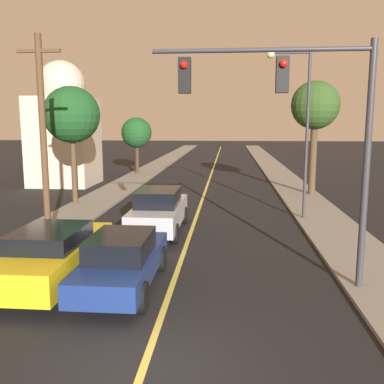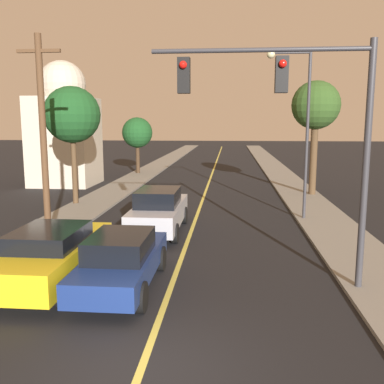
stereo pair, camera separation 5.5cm
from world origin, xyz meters
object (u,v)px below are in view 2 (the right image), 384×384
at_px(car_near_lane_second, 159,210).
at_px(car_outer_lane_front, 53,253).
at_px(car_near_lane_front, 122,260).
at_px(streetlamp_right, 298,112).
at_px(utility_pole_left, 43,135).
at_px(tree_left_far, 137,133).
at_px(tree_left_near, 72,115).
at_px(domed_building_left, 64,128).
at_px(traffic_signal_mast, 297,112).
at_px(tree_right_near, 316,107).

distance_m(car_near_lane_second, car_outer_lane_front, 6.15).
bearing_deg(car_near_lane_front, streetlamp_right, 56.48).
distance_m(streetlamp_right, utility_pole_left, 10.84).
bearing_deg(car_near_lane_second, utility_pole_left, -156.11).
bearing_deg(tree_left_far, car_outer_lane_front, -83.07).
bearing_deg(car_near_lane_second, car_outer_lane_front, -109.43).
xyz_separation_m(streetlamp_right, tree_left_far, (-11.01, 16.91, -1.33)).
bearing_deg(car_near_lane_second, tree_left_far, 104.65).
xyz_separation_m(tree_left_near, domed_building_left, (-3.46, 7.61, -0.78)).
bearing_deg(traffic_signal_mast, tree_right_near, 77.54).
height_order(car_outer_lane_front, tree_left_far, tree_left_far).
distance_m(tree_left_far, tree_right_near, 16.62).
height_order(car_near_lane_second, utility_pole_left, utility_pole_left).
bearing_deg(domed_building_left, car_outer_lane_front, -69.78).
bearing_deg(car_outer_lane_front, tree_left_near, 107.20).
bearing_deg(tree_left_far, tree_left_near, -91.46).
height_order(utility_pole_left, tree_right_near, utility_pole_left).
bearing_deg(tree_right_near, traffic_signal_mast, -102.46).
xyz_separation_m(streetlamp_right, tree_left_near, (-11.37, 2.61, -0.06)).
bearing_deg(tree_left_near, traffic_signal_mast, -47.59).
relative_size(car_near_lane_second, tree_right_near, 0.75).
height_order(car_near_lane_second, car_outer_lane_front, car_near_lane_second).
bearing_deg(car_near_lane_front, tree_right_near, 63.16).
relative_size(car_near_lane_second, car_outer_lane_front, 1.00).
height_order(streetlamp_right, domed_building_left, domed_building_left).
height_order(tree_left_near, tree_right_near, tree_right_near).
height_order(streetlamp_right, tree_left_near, streetlamp_right).
bearing_deg(traffic_signal_mast, car_near_lane_front, -174.52).
relative_size(streetlamp_right, utility_pole_left, 1.01).
distance_m(traffic_signal_mast, streetlamp_right, 8.51).
relative_size(car_near_lane_second, traffic_signal_mast, 0.80).
distance_m(car_near_lane_second, traffic_signal_mast, 8.19).
relative_size(utility_pole_left, tree_left_far, 1.55).
relative_size(car_outer_lane_front, tree_left_far, 1.06).
relative_size(car_near_lane_front, domed_building_left, 0.54).
bearing_deg(car_near_lane_front, utility_pole_left, 132.41).
relative_size(car_near_lane_front, tree_right_near, 0.69).
distance_m(tree_left_near, tree_right_near, 14.08).
distance_m(tree_right_near, domed_building_left, 17.29).
bearing_deg(car_near_lane_second, tree_left_near, 135.63).
bearing_deg(tree_right_near, tree_left_far, 142.26).
height_order(car_outer_lane_front, tree_right_near, tree_right_near).
xyz_separation_m(car_near_lane_front, domed_building_left, (-8.97, 19.08, 3.26)).
bearing_deg(car_near_lane_second, domed_building_left, 124.61).
bearing_deg(tree_left_far, streetlamp_right, -56.94).
relative_size(car_outer_lane_front, tree_right_near, 0.75).
distance_m(car_near_lane_second, streetlamp_right, 7.62).
distance_m(car_near_lane_front, tree_left_far, 26.42).
distance_m(car_near_lane_front, tree_left_near, 13.35).
bearing_deg(car_outer_lane_front, car_near_lane_second, 70.57).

